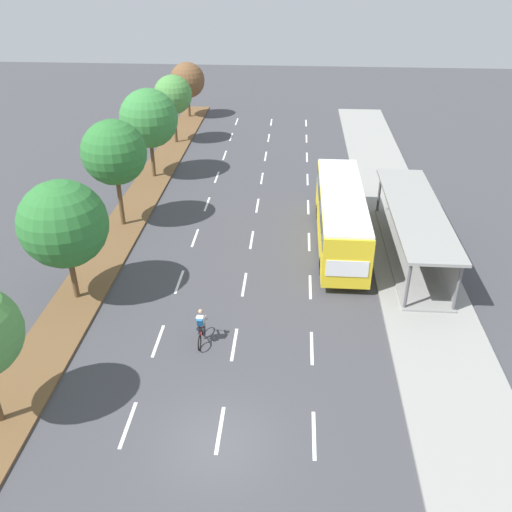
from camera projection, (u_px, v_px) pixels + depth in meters
name	position (u px, v px, depth m)	size (l,w,h in m)	color
ground_plane	(218.00, 444.00, 19.92)	(140.00, 140.00, 0.00)	#424247
median_strip	(136.00, 206.00, 37.71)	(2.60, 52.00, 0.12)	brown
sidewalk_right	(395.00, 214.00, 36.61)	(4.50, 52.00, 0.15)	gray
lane_divider_left	(201.00, 220.00, 35.95)	(0.14, 47.57, 0.01)	white
lane_divider_center	(255.00, 222.00, 35.73)	(0.14, 47.57, 0.01)	white
lane_divider_right	(309.00, 223.00, 35.52)	(0.14, 47.57, 0.01)	white
bus_shelter	(418.00, 227.00, 30.90)	(2.90, 12.05, 2.86)	gray
bus	(341.00, 213.00, 32.07)	(2.54, 11.29, 3.37)	yellow
cyclist	(201.00, 328.00, 24.65)	(0.46, 1.82, 1.71)	black
median_tree_second	(63.00, 224.00, 25.98)	(4.24, 4.24, 6.24)	brown
median_tree_third	(114.00, 153.00, 32.86)	(3.92, 3.92, 6.71)	brown
median_tree_fourth	(149.00, 118.00, 40.19)	(4.28, 4.28, 6.61)	brown
median_tree_fifth	(173.00, 95.00, 47.52)	(3.33, 3.33, 5.86)	brown
median_tree_farthest	(187.00, 80.00, 55.01)	(3.47, 3.47, 5.37)	brown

